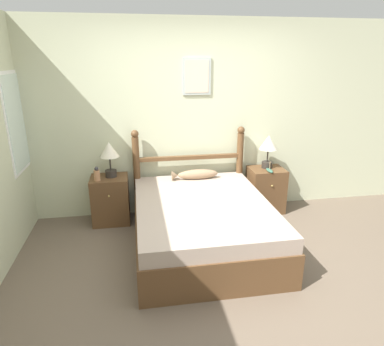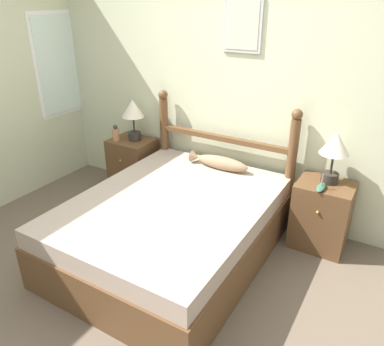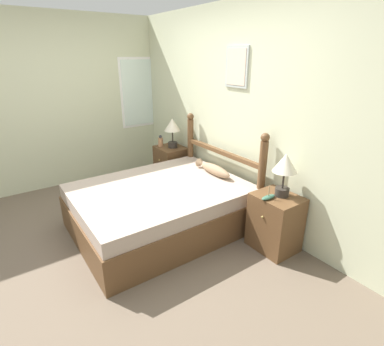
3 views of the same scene
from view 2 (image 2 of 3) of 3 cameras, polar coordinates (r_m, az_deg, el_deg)
ground_plane at (r=2.98m, az=-9.68°, el=-19.01°), size 16.00×16.00×0.00m
wall_back at (r=3.69m, az=6.57°, el=12.84°), size 6.40×0.08×2.55m
bed at (r=3.25m, az=-3.01°, el=-8.28°), size 1.50×1.94×0.54m
headboard at (r=3.79m, az=4.62°, el=3.17°), size 1.51×0.10×1.19m
nightstand_left at (r=4.35m, az=-8.92°, el=1.21°), size 0.47×0.42×0.62m
nightstand_right at (r=3.53m, az=19.09°, el=-6.04°), size 0.47×0.42×0.62m
table_lamp_left at (r=4.14m, az=-8.98°, el=9.14°), size 0.24×0.24×0.45m
table_lamp_right at (r=3.30m, az=20.93°, el=3.56°), size 0.24×0.24×0.45m
bottle at (r=4.22m, az=-11.53°, el=5.90°), size 0.08×0.08×0.18m
model_boat at (r=3.27m, az=19.07°, el=-2.05°), size 0.07×0.18×0.14m
fish_pillow at (r=3.64m, az=4.14°, el=1.63°), size 0.61×0.13×0.13m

